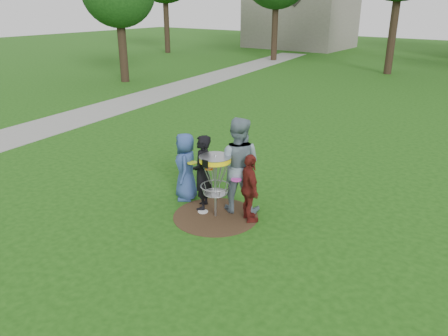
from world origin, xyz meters
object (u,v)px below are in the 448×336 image
Objects in this scene: player_blue at (186,167)px; player_maroon at (250,189)px; player_black at (202,173)px; player_grey at (238,165)px; disc_golf_basket at (215,171)px.

player_blue reaches higher than player_maroon.
player_grey reaches higher than player_black.
player_maroon is at bearing 49.56° from player_blue.
player_blue is 1.13× the size of disc_golf_basket.
player_black reaches higher than player_blue.
player_blue is 0.94× the size of player_black.
player_black is 0.80× the size of player_grey.
player_black is 1.15× the size of player_maroon.
player_maroon reaches higher than disc_golf_basket.
player_black reaches higher than disc_golf_basket.
disc_golf_basket is at bearing 35.00° from player_blue.
player_blue is at bearing 163.42° from disc_golf_basket.
player_grey is 1.43× the size of player_maroon.
player_grey is (0.66, 0.38, 0.20)m from player_black.
player_grey is (1.27, 0.21, 0.26)m from player_blue.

